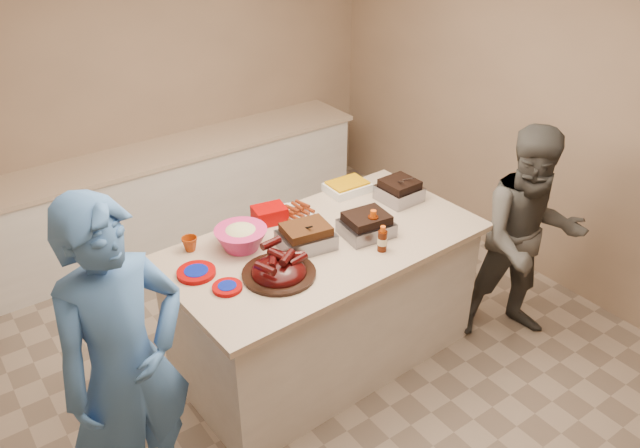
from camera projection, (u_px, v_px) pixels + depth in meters
room at (315, 365)px, 4.43m from camera, size 4.50×5.00×2.70m
back_counter at (177, 193)px, 5.74m from camera, size 3.60×0.64×0.90m
island at (324, 355)px, 4.52m from camera, size 2.11×1.17×0.98m
rib_platter at (279, 275)px, 3.69m from camera, size 0.49×0.49×0.18m
pulled_pork_tray at (306, 247)px, 3.96m from camera, size 0.37×0.30×0.10m
brisket_tray at (366, 234)px, 4.09m from camera, size 0.34×0.30×0.09m
roasting_pan at (399, 200)px, 4.50m from camera, size 0.28×0.28×0.11m
coleslaw_bowl at (242, 248)px, 3.95m from camera, size 0.35×0.35×0.23m
sausage_plate at (292, 214)px, 4.32m from camera, size 0.34×0.34×0.05m
mac_cheese_dish at (347, 191)px, 4.62m from camera, size 0.32×0.24×0.08m
bbq_bottle_a at (382, 250)px, 3.92m from camera, size 0.06×0.06×0.18m
bbq_bottle_b at (372, 238)px, 4.05m from camera, size 0.07×0.07×0.20m
mustard_bottle at (284, 236)px, 4.07m from camera, size 0.04×0.04×0.11m
sauce_bowl at (305, 232)px, 4.11m from camera, size 0.12×0.04×0.12m
plate_stack_large at (197, 274)px, 3.69m from camera, size 0.24×0.24×0.03m
plate_stack_small at (227, 289)px, 3.57m from camera, size 0.18×0.18×0.02m
plastic_cup at (191, 250)px, 3.92m from camera, size 0.10×0.10×0.10m
basket_stack at (270, 221)px, 4.24m from camera, size 0.24×0.20×0.11m
guest_gray at (510, 329)px, 4.77m from camera, size 1.55×1.81×0.62m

